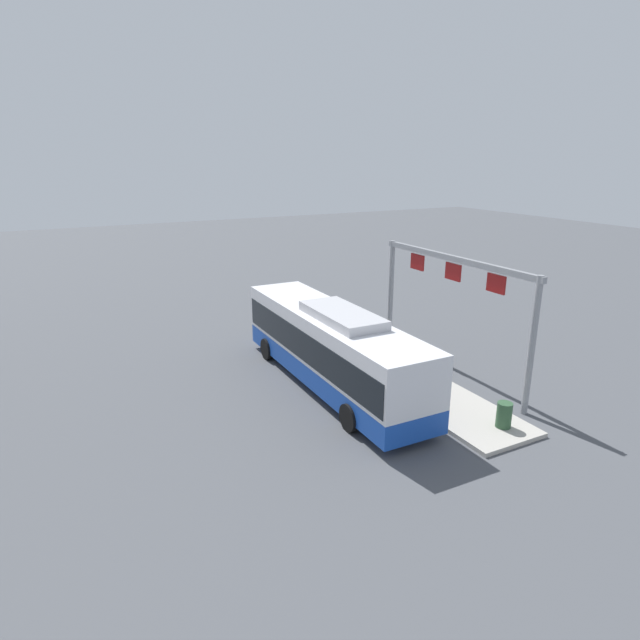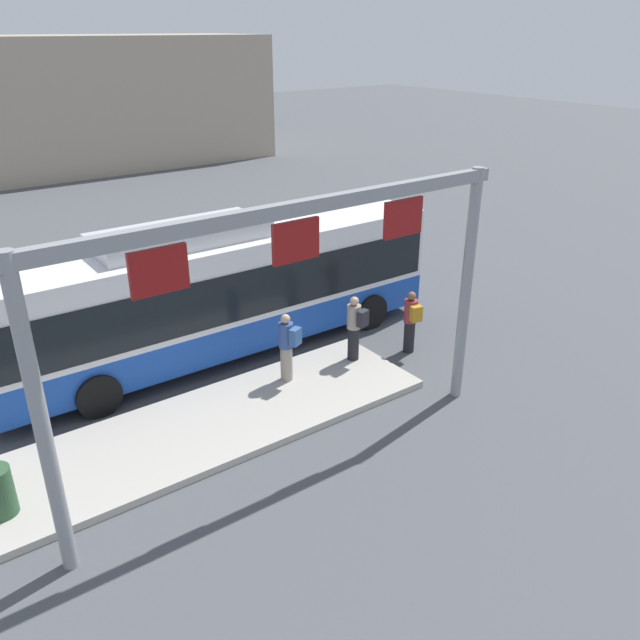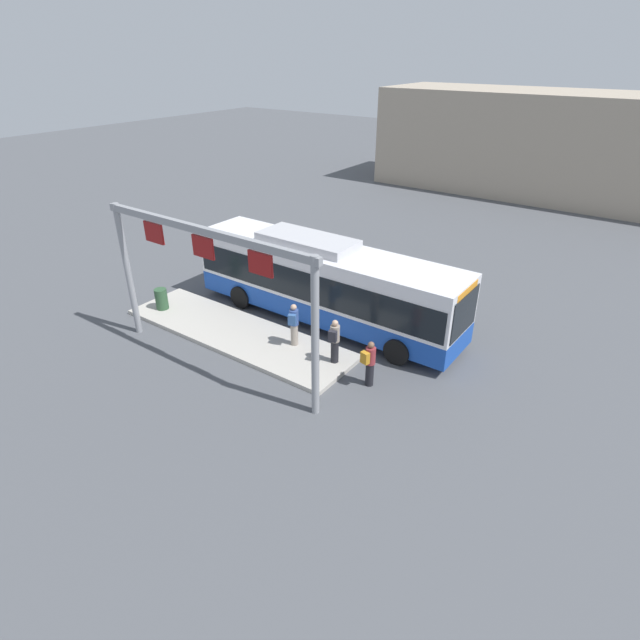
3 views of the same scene
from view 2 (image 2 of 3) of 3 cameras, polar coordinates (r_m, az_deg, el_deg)
The scene contains 8 objects.
ground_plane at distance 17.02m, azimuth -8.65°, elevation -2.63°, with size 120.00×120.00×0.00m, color #4C4F54.
platform_curb at distance 13.80m, azimuth -10.32°, elevation -9.44°, with size 10.00×2.80×0.16m, color #B2ADA3.
bus_main at distance 16.28m, azimuth -9.08°, elevation 3.04°, with size 11.68×2.75×3.46m.
person_boarding at distance 16.51m, azimuth 8.07°, elevation -0.06°, with size 0.42×0.58×1.67m.
person_waiting_near at distance 15.67m, azimuth 3.11°, elevation -0.60°, with size 0.44×0.58×1.67m.
person_waiting_mid at distance 14.75m, azimuth -2.93°, elevation -2.30°, with size 0.49×0.60×1.67m.
platform_sign_gantry at distance 10.91m, azimuth -2.10°, elevation 3.23°, with size 9.12×0.24×5.20m.
station_building at distance 41.39m, azimuth -24.00°, elevation 17.00°, with size 26.80×8.00×7.26m, color tan.
Camera 2 is at (-6.75, -13.58, 7.73)m, focal length 36.03 mm.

